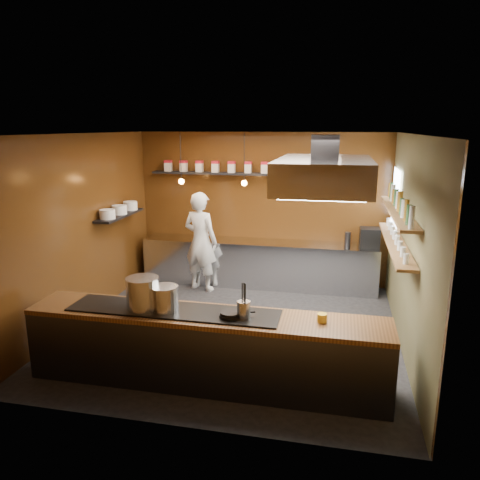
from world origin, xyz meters
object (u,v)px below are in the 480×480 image
(extractor_hood, at_px, (324,174))
(espresso_machine, at_px, (370,237))
(stockpot_large, at_px, (143,293))
(chef, at_px, (201,241))
(stockpot_small, at_px, (165,299))

(extractor_hood, relative_size, espresso_machine, 5.54)
(stockpot_large, relative_size, espresso_machine, 1.12)
(chef, bearing_deg, stockpot_small, 115.72)
(extractor_hood, bearing_deg, stockpot_small, -144.91)
(extractor_hood, xyz_separation_m, chef, (-2.35, 2.11, -1.55))
(extractor_hood, xyz_separation_m, stockpot_small, (-1.78, -1.25, -1.41))
(extractor_hood, height_order, stockpot_large, extractor_hood)
(stockpot_small, bearing_deg, chef, 99.59)
(extractor_hood, bearing_deg, stockpot_large, -149.05)
(espresso_machine, bearing_deg, stockpot_small, -125.30)
(extractor_hood, distance_m, stockpot_small, 2.60)
(espresso_machine, bearing_deg, stockpot_large, -128.21)
(espresso_machine, relative_size, chef, 0.19)
(chef, bearing_deg, espresso_machine, -155.06)
(stockpot_large, bearing_deg, extractor_hood, 30.95)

